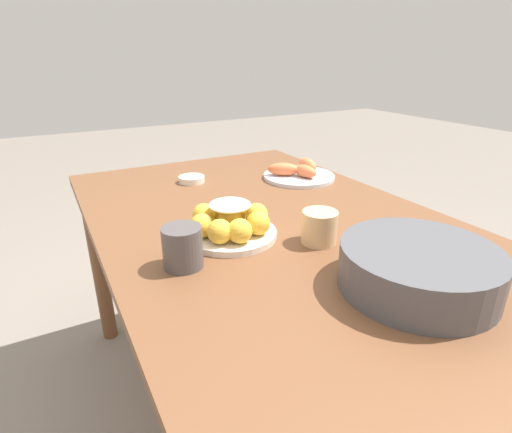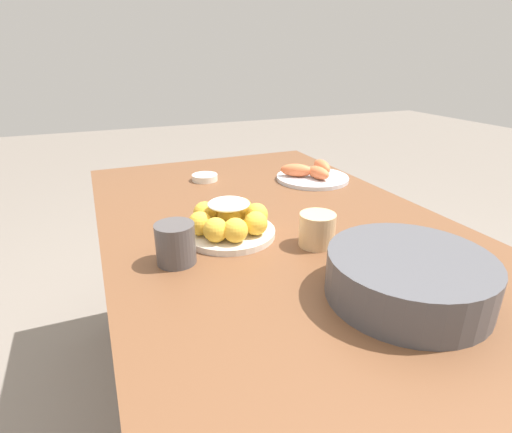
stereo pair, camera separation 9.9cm
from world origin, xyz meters
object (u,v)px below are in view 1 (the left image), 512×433
at_px(seafood_platter, 299,173).
at_px(cup_far, 319,227).
at_px(serving_bowl, 418,267).
at_px(sauce_bowl, 192,179).
at_px(cake_plate, 230,222).
at_px(dining_table, 280,253).
at_px(cup_near, 183,247).

distance_m(seafood_platter, cup_far, 0.54).
relative_size(serving_bowl, sauce_bowl, 3.31).
bearing_deg(sauce_bowl, serving_bowl, 9.65).
bearing_deg(seafood_platter, sauce_bowl, -111.37).
bearing_deg(seafood_platter, cake_plate, -52.39).
bearing_deg(cake_plate, serving_bowl, 29.27).
relative_size(dining_table, cake_plate, 6.69).
bearing_deg(serving_bowl, dining_table, -169.51).
distance_m(cake_plate, cup_near, 0.18).
bearing_deg(seafood_platter, dining_table, -40.41).
height_order(cup_near, cup_far, cup_near).
distance_m(serving_bowl, cup_near, 0.48).
distance_m(serving_bowl, cup_far, 0.26).
relative_size(cake_plate, cup_near, 2.54).
bearing_deg(cake_plate, cup_far, 52.77).
bearing_deg(cup_near, sauce_bowl, 158.36).
relative_size(serving_bowl, cup_near, 3.33).
distance_m(dining_table, seafood_platter, 0.46).
height_order(cake_plate, serving_bowl, cake_plate).
relative_size(dining_table, cup_near, 16.98).
distance_m(cake_plate, serving_bowl, 0.45).
xyz_separation_m(dining_table, serving_bowl, (0.39, 0.07, 0.13)).
xyz_separation_m(dining_table, cake_plate, (-0.00, -0.15, 0.12)).
distance_m(dining_table, sauce_bowl, 0.50).
relative_size(sauce_bowl, cup_near, 1.01).
height_order(sauce_bowl, seafood_platter, seafood_platter).
bearing_deg(sauce_bowl, cup_far, 9.69).
xyz_separation_m(cake_plate, serving_bowl, (0.39, 0.22, 0.01)).
xyz_separation_m(cake_plate, cup_far, (0.13, 0.18, 0.00)).
distance_m(serving_bowl, sauce_bowl, 0.88).
distance_m(sauce_bowl, cup_near, 0.61).
height_order(serving_bowl, cup_near, cup_near).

